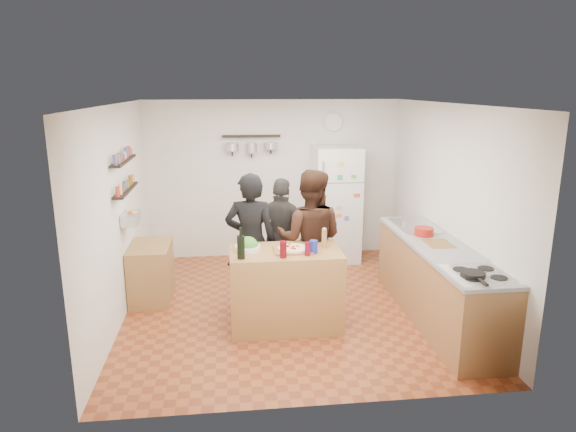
{
  "coord_description": "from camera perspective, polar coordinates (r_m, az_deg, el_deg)",
  "views": [
    {
      "loc": [
        -0.7,
        -5.96,
        2.7
      ],
      "look_at": [
        0.0,
        0.1,
        1.15
      ],
      "focal_mm": 32.0,
      "sensor_mm": 36.0,
      "label": 1
    }
  ],
  "objects": [
    {
      "name": "room_shell",
      "position": [
        6.55,
        -0.29,
        1.46
      ],
      "size": [
        4.2,
        4.2,
        4.2
      ],
      "color": "brown",
      "rests_on": "ground"
    },
    {
      "name": "prep_island",
      "position": [
        5.92,
        -0.28,
        -8.04
      ],
      "size": [
        1.25,
        0.72,
        0.91
      ],
      "primitive_type": "cube",
      "color": "#9B6839",
      "rests_on": "floor"
    },
    {
      "name": "pizza_board",
      "position": [
        5.75,
        0.53,
        -3.79
      ],
      "size": [
        0.42,
        0.34,
        0.02
      ],
      "primitive_type": "cube",
      "color": "brown",
      "rests_on": "prep_island"
    },
    {
      "name": "pizza",
      "position": [
        5.74,
        0.53,
        -3.61
      ],
      "size": [
        0.34,
        0.34,
        0.02
      ],
      "primitive_type": "cylinder",
      "color": "#D4B88C",
      "rests_on": "pizza_board"
    },
    {
      "name": "salad_bowl",
      "position": [
        5.77,
        -4.5,
        -3.56
      ],
      "size": [
        0.29,
        0.29,
        0.06
      ],
      "primitive_type": "cylinder",
      "color": "silver",
      "rests_on": "prep_island"
    },
    {
      "name": "wine_bottle",
      "position": [
        5.48,
        -5.25,
        -3.48
      ],
      "size": [
        0.08,
        0.08,
        0.25
      ],
      "primitive_type": "cylinder",
      "color": "black",
      "rests_on": "prep_island"
    },
    {
      "name": "wine_glass_near",
      "position": [
        5.5,
        -0.54,
        -3.74
      ],
      "size": [
        0.07,
        0.07,
        0.18
      ],
      "primitive_type": "cylinder",
      "color": "#52070D",
      "rests_on": "prep_island"
    },
    {
      "name": "wine_glass_far",
      "position": [
        5.58,
        2.19,
        -3.67
      ],
      "size": [
        0.06,
        0.06,
        0.15
      ],
      "primitive_type": "cylinder",
      "color": "#5E081C",
      "rests_on": "prep_island"
    },
    {
      "name": "pepper_mill",
      "position": [
        5.85,
        4.05,
        -2.65
      ],
      "size": [
        0.06,
        0.06,
        0.19
      ],
      "primitive_type": "cylinder",
      "color": "#986A3F",
      "rests_on": "prep_island"
    },
    {
      "name": "salt_canister",
      "position": [
        5.67,
        2.86,
        -3.42
      ],
      "size": [
        0.09,
        0.09,
        0.14
      ],
      "primitive_type": "cylinder",
      "color": "navy",
      "rests_on": "prep_island"
    },
    {
      "name": "person_left",
      "position": [
        6.28,
        -4.15,
        -2.88
      ],
      "size": [
        0.68,
        0.5,
        1.71
      ],
      "primitive_type": "imported",
      "rotation": [
        0.0,
        0.0,
        3.0
      ],
      "color": "black",
      "rests_on": "floor"
    },
    {
      "name": "person_center",
      "position": [
        6.3,
        2.45,
        -2.65
      ],
      "size": [
        1.0,
        0.87,
        1.74
      ],
      "primitive_type": "imported",
      "rotation": [
        0.0,
        0.0,
        2.85
      ],
      "color": "black",
      "rests_on": "floor"
    },
    {
      "name": "person_back",
      "position": [
        6.75,
        -0.62,
        -2.31
      ],
      "size": [
        0.99,
        0.67,
        1.56
      ],
      "primitive_type": "imported",
      "rotation": [
        0.0,
        0.0,
        2.79
      ],
      "color": "#2A2825",
      "rests_on": "floor"
    },
    {
      "name": "counter_run",
      "position": [
        6.33,
        16.29,
        -7.16
      ],
      "size": [
        0.63,
        2.63,
        0.9
      ],
      "primitive_type": "cube",
      "color": "#9E7042",
      "rests_on": "floor"
    },
    {
      "name": "stove_top",
      "position": [
        5.37,
        20.51,
        -6.15
      ],
      "size": [
        0.6,
        0.62,
        0.02
      ],
      "primitive_type": "cube",
      "color": "white",
      "rests_on": "counter_run"
    },
    {
      "name": "skillet",
      "position": [
        5.27,
        19.84,
        -6.11
      ],
      "size": [
        0.23,
        0.23,
        0.05
      ],
      "primitive_type": "cylinder",
      "color": "black",
      "rests_on": "stove_top"
    },
    {
      "name": "sink",
      "position": [
        6.94,
        13.89,
        -1.08
      ],
      "size": [
        0.5,
        0.8,
        0.03
      ],
      "primitive_type": "cube",
      "color": "silver",
      "rests_on": "counter_run"
    },
    {
      "name": "cutting_board",
      "position": [
        6.23,
        16.41,
        -3.05
      ],
      "size": [
        0.3,
        0.4,
        0.02
      ],
      "primitive_type": "cube",
      "color": "brown",
      "rests_on": "counter_run"
    },
    {
      "name": "red_bowl",
      "position": [
        6.5,
        14.87,
        -1.69
      ],
      "size": [
        0.23,
        0.23,
        0.1
      ],
      "primitive_type": "cylinder",
      "color": "#A11C12",
      "rests_on": "counter_run"
    },
    {
      "name": "fridge",
      "position": [
        8.09,
        5.35,
        1.33
      ],
      "size": [
        0.7,
        0.68,
        1.8
      ],
      "primitive_type": "cube",
      "color": "white",
      "rests_on": "floor"
    },
    {
      "name": "wall_clock",
      "position": [
        8.23,
        5.08,
        10.36
      ],
      "size": [
        0.3,
        0.03,
        0.3
      ],
      "primitive_type": "cylinder",
      "rotation": [
        1.57,
        0.0,
        0.0
      ],
      "color": "silver",
      "rests_on": "back_wall"
    },
    {
      "name": "spice_shelf_lower",
      "position": [
        6.4,
        -17.56,
        2.77
      ],
      "size": [
        0.12,
        1.0,
        0.02
      ],
      "primitive_type": "cube",
      "color": "black",
      "rests_on": "left_wall"
    },
    {
      "name": "spice_shelf_upper",
      "position": [
        6.34,
        -17.8,
        5.87
      ],
      "size": [
        0.12,
        1.0,
        0.02
      ],
      "primitive_type": "cube",
      "color": "black",
      "rests_on": "left_wall"
    },
    {
      "name": "produce_basket",
      "position": [
        6.47,
        -17.07,
        -0.26
      ],
      "size": [
        0.18,
        0.35,
        0.14
      ],
      "primitive_type": "cube",
      "color": "silver",
      "rests_on": "left_wall"
    },
    {
      "name": "side_table",
      "position": [
        6.89,
        -14.94,
        -6.05
      ],
      "size": [
        0.5,
        0.8,
        0.73
      ],
      "primitive_type": "cube",
      "color": "olive",
      "rests_on": "floor"
    },
    {
      "name": "pot_rack",
      "position": [
        8.01,
        -4.1,
        8.84
      ],
      "size": [
        0.9,
        0.04,
        0.04
      ],
      "primitive_type": "cube",
      "color": "black",
      "rests_on": "back_wall"
    }
  ]
}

